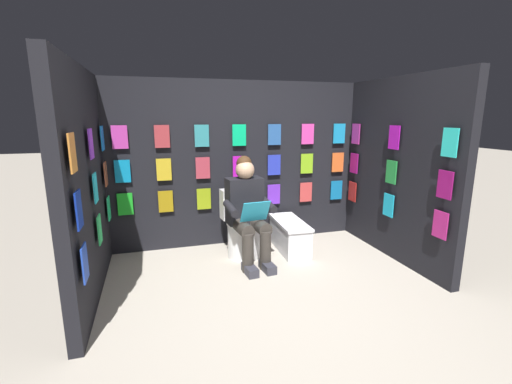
# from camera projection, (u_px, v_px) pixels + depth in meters

# --- Properties ---
(ground_plane) EXTENTS (30.00, 30.00, 0.00)m
(ground_plane) POSITION_uv_depth(u_px,v_px,m) (295.00, 320.00, 2.84)
(ground_plane) COLOR #B2A899
(display_wall_back) EXTENTS (3.24, 0.14, 2.05)m
(display_wall_back) POSITION_uv_depth(u_px,v_px,m) (238.00, 164.00, 4.44)
(display_wall_back) COLOR black
(display_wall_back) RESTS_ON ground
(display_wall_left) EXTENTS (0.14, 1.89, 2.05)m
(display_wall_left) POSITION_uv_depth(u_px,v_px,m) (398.00, 170.00, 3.96)
(display_wall_left) COLOR black
(display_wall_left) RESTS_ON ground
(display_wall_right) EXTENTS (0.14, 1.89, 2.05)m
(display_wall_right) POSITION_uv_depth(u_px,v_px,m) (85.00, 186.00, 3.06)
(display_wall_right) COLOR black
(display_wall_right) RESTS_ON ground
(toilet) EXTENTS (0.42, 0.57, 0.77)m
(toilet) POSITION_uv_depth(u_px,v_px,m) (242.00, 228.00, 4.14)
(toilet) COLOR white
(toilet) RESTS_ON ground
(person_reading) EXTENTS (0.55, 0.71, 1.19)m
(person_reading) POSITION_uv_depth(u_px,v_px,m) (248.00, 210.00, 3.87)
(person_reading) COLOR black
(person_reading) RESTS_ON ground
(comic_longbox_near) EXTENTS (0.35, 0.79, 0.37)m
(comic_longbox_near) POSITION_uv_depth(u_px,v_px,m) (290.00, 235.00, 4.29)
(comic_longbox_near) COLOR silver
(comic_longbox_near) RESTS_ON ground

